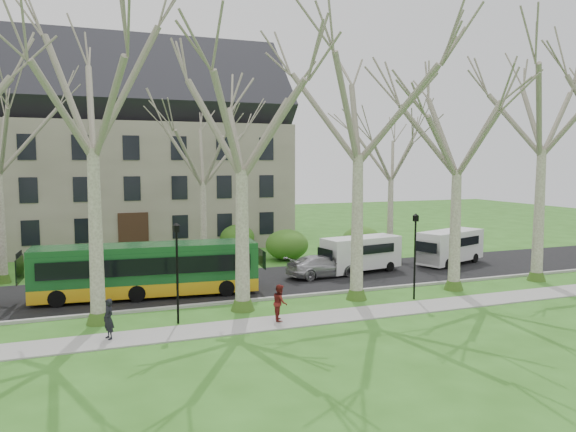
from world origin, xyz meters
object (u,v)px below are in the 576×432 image
at_px(bus_follow, 147,270).
at_px(sedan, 322,266).
at_px(van_b, 450,247).
at_px(pedestrian_b, 280,302).
at_px(van_a, 361,255).
at_px(pedestrian_a, 109,319).

bearing_deg(bus_follow, sedan, 11.98).
bearing_deg(van_b, pedestrian_b, -170.72).
relative_size(van_b, pedestrian_b, 3.26).
bearing_deg(sedan, pedestrian_b, 138.75).
bearing_deg(van_a, van_b, -7.20).
xyz_separation_m(bus_follow, pedestrian_b, (4.88, -6.57, -0.60)).
relative_size(sedan, van_b, 0.86).
relative_size(van_a, pedestrian_a, 3.18).
height_order(van_a, pedestrian_b, van_a).
height_order(bus_follow, van_a, bus_follow).
xyz_separation_m(bus_follow, pedestrian_a, (-2.30, -6.60, -0.60)).
height_order(pedestrian_a, pedestrian_b, same).
bearing_deg(bus_follow, pedestrian_a, -104.13).
bearing_deg(sedan, bus_follow, 91.16).
height_order(bus_follow, pedestrian_a, bus_follow).
height_order(sedan, pedestrian_a, pedestrian_a).
bearing_deg(van_a, pedestrian_b, -145.25).
relative_size(van_b, pedestrian_a, 3.26).
xyz_separation_m(bus_follow, van_b, (20.36, 2.06, -0.27)).
xyz_separation_m(sedan, pedestrian_b, (-5.59, -7.84, 0.15)).
bearing_deg(bus_follow, van_a, 12.55).
height_order(van_b, pedestrian_b, van_b).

